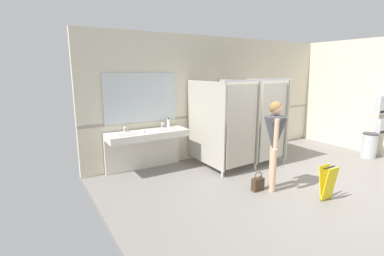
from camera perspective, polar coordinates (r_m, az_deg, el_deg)
The scene contains 14 objects.
ground_plane at distance 5.80m, azimuth 22.43°, elevation -11.54°, with size 7.12×5.87×0.10m, color gray.
wall_back at distance 7.29m, azimuth 6.18°, elevation 6.30°, with size 7.12×0.12×2.94m, color beige.
wall_back_tile_band at distance 7.29m, azimuth 6.41°, elevation 2.96°, with size 7.12×0.01×0.06m, color #9E937F.
vanity_counter at distance 6.10m, azimuth -9.28°, elevation -2.65°, with size 1.71×0.59×1.00m.
mirror_panel at distance 6.13m, azimuth -10.30°, elevation 6.05°, with size 1.61×0.02×1.05m, color silver.
bathroom_stalls at distance 6.49m, azimuth 10.20°, elevation 1.55°, with size 1.86×1.47×1.96m.
paper_towel_dispenser_upper at distance 8.39m, azimuth 34.07°, elevation 3.92°, with size 0.36×0.13×0.45m.
paper_towel_dispenser_lower at distance 8.44m, azimuth 33.95°, elevation 0.27°, with size 0.30×0.13×0.39m.
trash_bin at distance 8.26m, azimuth 32.29°, elevation -2.99°, with size 0.35×0.35×0.63m.
person_standing at distance 5.16m, azimuth 16.42°, elevation -1.43°, with size 0.56×0.56×1.62m.
handbag at distance 5.32m, azimuth 13.21°, elevation -10.95°, with size 0.22×0.11×0.36m.
soap_dispenser at distance 6.33m, azimuth -4.77°, elevation 1.03°, with size 0.07×0.07×0.21m.
paper_cup at distance 5.78m, azimuth -9.83°, elevation -0.67°, with size 0.07×0.07×0.08m, color white.
wet_floor_sign at distance 5.30m, azimuth 25.81°, elevation -9.96°, with size 0.28×0.19×0.59m.
Camera 1 is at (-4.39, -3.09, 2.16)m, focal length 26.27 mm.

